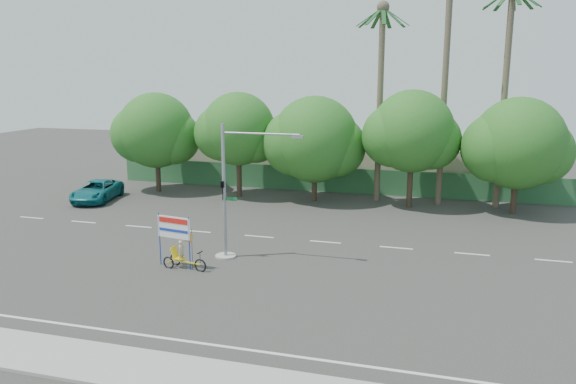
# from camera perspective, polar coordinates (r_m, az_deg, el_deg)

# --- Properties ---
(ground) EXTENTS (120.00, 120.00, 0.00)m
(ground) POSITION_cam_1_polar(r_m,az_deg,el_deg) (25.52, -4.48, -9.85)
(ground) COLOR #33302D
(ground) RESTS_ON ground
(sidewalk_near) EXTENTS (50.00, 2.40, 0.12)m
(sidewalk_near) POSITION_cam_1_polar(r_m,az_deg,el_deg) (19.34, -12.55, -17.53)
(sidewalk_near) COLOR gray
(sidewalk_near) RESTS_ON ground
(fence) EXTENTS (38.00, 0.08, 2.00)m
(fence) POSITION_cam_1_polar(r_m,az_deg,el_deg) (45.26, 4.93, 1.21)
(fence) COLOR #336B3D
(fence) RESTS_ON ground
(building_left) EXTENTS (12.00, 8.00, 4.00)m
(building_left) POSITION_cam_1_polar(r_m,az_deg,el_deg) (52.08, -4.97, 3.76)
(building_left) COLOR beige
(building_left) RESTS_ON ground
(building_right) EXTENTS (14.00, 8.00, 3.60)m
(building_right) POSITION_cam_1_polar(r_m,az_deg,el_deg) (48.78, 15.25, 2.57)
(building_right) COLOR beige
(building_right) RESTS_ON ground
(tree_far_left) EXTENTS (7.14, 6.00, 7.96)m
(tree_far_left) POSITION_cam_1_polar(r_m,az_deg,el_deg) (46.22, -13.30, 5.88)
(tree_far_left) COLOR #473828
(tree_far_left) RESTS_ON ground
(tree_left) EXTENTS (6.66, 5.60, 8.07)m
(tree_left) POSITION_cam_1_polar(r_m,az_deg,el_deg) (43.23, -5.13, 6.14)
(tree_left) COLOR #473828
(tree_left) RESTS_ON ground
(tree_center) EXTENTS (7.62, 6.40, 7.85)m
(tree_center) POSITION_cam_1_polar(r_m,az_deg,el_deg) (41.55, 2.67, 5.11)
(tree_center) COLOR #473828
(tree_center) RESTS_ON ground
(tree_right) EXTENTS (6.90, 5.80, 8.36)m
(tree_right) POSITION_cam_1_polar(r_m,az_deg,el_deg) (40.46, 12.43, 5.75)
(tree_right) COLOR #473828
(tree_right) RESTS_ON ground
(tree_far_right) EXTENTS (7.38, 6.20, 7.94)m
(tree_far_right) POSITION_cam_1_polar(r_m,az_deg,el_deg) (40.73, 22.28, 4.32)
(tree_far_right) COLOR #473828
(tree_far_right) RESTS_ON ground
(palm_tall) EXTENTS (3.73, 3.79, 17.45)m
(palm_tall) POSITION_cam_1_polar(r_m,az_deg,el_deg) (41.67, 15.78, 12.96)
(palm_tall) COLOR #70604C
(palm_tall) RESTS_ON ground
(palm_mid) EXTENTS (3.73, 3.79, 15.45)m
(palm_mid) POSITION_cam_1_polar(r_m,az_deg,el_deg) (41.83, 21.28, 11.13)
(palm_mid) COLOR #70604C
(palm_mid) RESTS_ON ground
(palm_short) EXTENTS (3.73, 3.79, 14.45)m
(palm_short) POSITION_cam_1_polar(r_m,az_deg,el_deg) (41.95, 9.39, 11.05)
(palm_short) COLOR #70604C
(palm_short) RESTS_ON ground
(traffic_signal) EXTENTS (4.72, 1.10, 7.00)m
(traffic_signal) POSITION_cam_1_polar(r_m,az_deg,el_deg) (28.95, -5.93, -1.15)
(traffic_signal) COLOR gray
(traffic_signal) RESTS_ON ground
(trike_billboard) EXTENTS (2.75, 0.88, 2.73)m
(trike_billboard) POSITION_cam_1_polar(r_m,az_deg,el_deg) (28.28, -11.02, -5.46)
(trike_billboard) COLOR black
(trike_billboard) RESTS_ON ground
(pickup_truck) EXTENTS (3.50, 5.79, 1.50)m
(pickup_truck) POSITION_cam_1_polar(r_m,az_deg,el_deg) (44.66, -18.85, 0.12)
(pickup_truck) COLOR #106870
(pickup_truck) RESTS_ON ground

